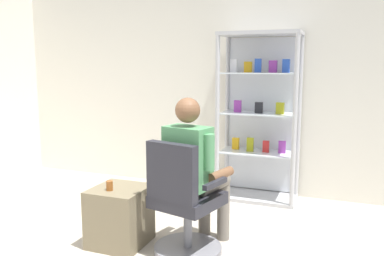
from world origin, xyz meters
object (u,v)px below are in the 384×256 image
object	(u,v)px
display_cabinet_main	(260,116)
tea_glass	(110,186)
office_chair	(184,209)
seated_shopkeeper	(195,167)
storage_crate	(120,216)

from	to	relation	value
display_cabinet_main	tea_glass	world-z (taller)	display_cabinet_main
office_chair	seated_shopkeeper	size ratio (longest dim) A/B	0.74
display_cabinet_main	storage_crate	size ratio (longest dim) A/B	3.78
display_cabinet_main	seated_shopkeeper	size ratio (longest dim) A/B	1.47
display_cabinet_main	office_chair	xyz separation A→B (m)	(-0.26, -1.68, -0.57)
tea_glass	seated_shopkeeper	bearing A→B (deg)	19.41
office_chair	storage_crate	size ratio (longest dim) A/B	1.91
display_cabinet_main	seated_shopkeeper	world-z (taller)	display_cabinet_main
office_chair	tea_glass	xyz separation A→B (m)	(-0.64, -0.08, 0.15)
office_chair	storage_crate	distance (m)	0.62
tea_glass	display_cabinet_main	bearing A→B (deg)	63.04
display_cabinet_main	storage_crate	xyz separation A→B (m)	(-0.86, -1.67, -0.71)
storage_crate	office_chair	bearing A→B (deg)	-0.83
seated_shopkeeper	storage_crate	world-z (taller)	seated_shopkeeper
office_chair	tea_glass	bearing A→B (deg)	-172.82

